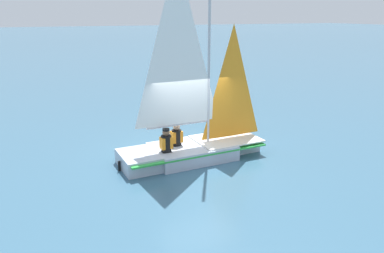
{
  "coord_description": "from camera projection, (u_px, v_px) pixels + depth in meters",
  "views": [
    {
      "loc": [
        -4.55,
        -10.09,
        4.4
      ],
      "look_at": [
        0.0,
        0.0,
        1.05
      ],
      "focal_mm": 35.0,
      "sensor_mm": 36.0,
      "label": 1
    }
  ],
  "objects": [
    {
      "name": "ground_plane",
      "position": [
        192.0,
        158.0,
        11.87
      ],
      "size": [
        260.0,
        260.0,
        0.0
      ],
      "primitive_type": "plane",
      "color": "#38607A"
    },
    {
      "name": "sailboat_main",
      "position": [
        192.0,
        135.0,
        11.63
      ],
      "size": [
        4.68,
        1.82,
        6.11
      ],
      "rotation": [
        0.0,
        0.0,
        0.03
      ],
      "color": "#B2BCCC",
      "rests_on": "ground_plane"
    },
    {
      "name": "sailor_helm",
      "position": [
        177.0,
        140.0,
        11.65
      ],
      "size": [
        0.35,
        0.31,
        1.16
      ],
      "rotation": [
        0.0,
        0.0,
        0.03
      ],
      "color": "black",
      "rests_on": "ground_plane"
    },
    {
      "name": "sailor_crew",
      "position": [
        166.0,
        146.0,
        11.09
      ],
      "size": [
        0.35,
        0.31,
        1.16
      ],
      "rotation": [
        0.0,
        0.0,
        0.03
      ],
      "color": "black",
      "rests_on": "ground_plane"
    }
  ]
}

